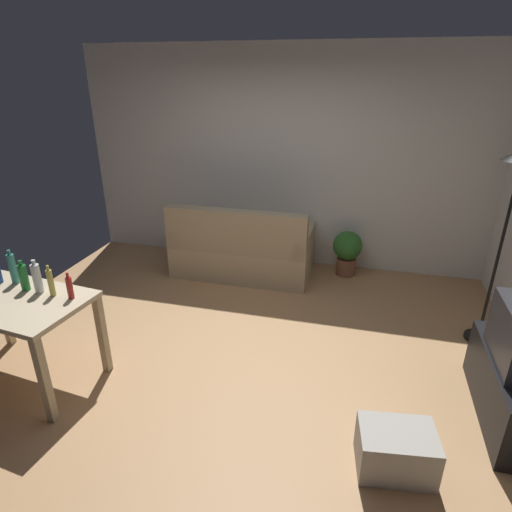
# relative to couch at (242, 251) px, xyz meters

# --- Properties ---
(ground_plane) EXTENTS (5.20, 4.40, 0.02)m
(ground_plane) POSITION_rel_couch_xyz_m (0.36, -1.59, -0.32)
(ground_plane) COLOR tan
(wall_rear) EXTENTS (5.20, 0.10, 2.70)m
(wall_rear) POSITION_rel_couch_xyz_m (0.36, 0.61, 1.04)
(wall_rear) COLOR silver
(wall_rear) RESTS_ON ground_plane
(couch) EXTENTS (1.69, 0.84, 0.92)m
(couch) POSITION_rel_couch_xyz_m (0.00, 0.00, 0.00)
(couch) COLOR tan
(couch) RESTS_ON ground_plane
(desk) EXTENTS (1.27, 0.83, 0.76)m
(desk) POSITION_rel_couch_xyz_m (-1.18, -2.38, 0.34)
(desk) COLOR #C6B28E
(desk) RESTS_ON ground_plane
(potted_plant) EXTENTS (0.36, 0.36, 0.57)m
(potted_plant) POSITION_rel_couch_xyz_m (1.27, 0.31, 0.02)
(potted_plant) COLOR brown
(potted_plant) RESTS_ON ground_plane
(storage_box) EXTENTS (0.52, 0.40, 0.30)m
(storage_box) POSITION_rel_couch_xyz_m (1.76, -2.55, -0.16)
(storage_box) COLOR #A8A399
(storage_box) RESTS_ON ground_plane
(bottle_tall) EXTENTS (0.06, 0.06, 0.29)m
(bottle_tall) POSITION_rel_couch_xyz_m (-1.32, -2.15, 0.58)
(bottle_tall) COLOR teal
(bottle_tall) RESTS_ON desk
(bottle_green) EXTENTS (0.07, 0.07, 0.26)m
(bottle_green) POSITION_rel_couch_xyz_m (-1.15, -2.23, 0.56)
(bottle_green) COLOR #1E722D
(bottle_green) RESTS_ON desk
(bottle_clear) EXTENTS (0.07, 0.07, 0.28)m
(bottle_clear) POSITION_rel_couch_xyz_m (-1.02, -2.24, 0.58)
(bottle_clear) COLOR silver
(bottle_clear) RESTS_ON desk
(bottle_squat) EXTENTS (0.04, 0.04, 0.26)m
(bottle_squat) POSITION_rel_couch_xyz_m (-0.88, -2.26, 0.56)
(bottle_squat) COLOR #BCB24C
(bottle_squat) RESTS_ON desk
(bottle_red) EXTENTS (0.05, 0.05, 0.22)m
(bottle_red) POSITION_rel_couch_xyz_m (-0.71, -2.26, 0.54)
(bottle_red) COLOR #AD2323
(bottle_red) RESTS_ON desk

